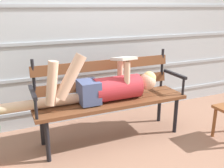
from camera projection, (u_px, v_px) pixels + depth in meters
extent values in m
plane|color=#936B56|center=(114.00, 140.00, 2.78)|extent=(12.00, 12.00, 0.00)
cube|color=#B2BCC6|center=(90.00, 23.00, 3.04)|extent=(4.86, 0.06, 2.43)
cube|color=#A3ADB7|center=(93.00, 102.00, 3.31)|extent=(4.86, 0.02, 0.04)
cube|color=#A3ADB7|center=(92.00, 73.00, 3.19)|extent=(4.86, 0.02, 0.04)
cube|color=#A3ADB7|center=(92.00, 40.00, 3.07)|extent=(4.86, 0.02, 0.04)
cube|color=#A3ADB7|center=(91.00, 6.00, 2.95)|extent=(4.86, 0.02, 0.04)
cube|color=brown|center=(118.00, 106.00, 2.57)|extent=(1.65, 0.13, 0.04)
cube|color=brown|center=(112.00, 102.00, 2.70)|extent=(1.65, 0.13, 0.04)
cube|color=brown|center=(107.00, 97.00, 2.82)|extent=(1.65, 0.13, 0.04)
cube|color=brown|center=(105.00, 83.00, 2.83)|extent=(1.59, 0.05, 0.11)
cube|color=brown|center=(105.00, 65.00, 2.77)|extent=(1.59, 0.05, 0.11)
cylinder|color=black|center=(34.00, 82.00, 2.51)|extent=(0.03, 0.03, 0.47)
cylinder|color=black|center=(162.00, 68.00, 3.09)|extent=(0.03, 0.03, 0.47)
cylinder|color=black|center=(48.00, 142.00, 2.34)|extent=(0.04, 0.04, 0.42)
cylinder|color=black|center=(176.00, 115.00, 2.90)|extent=(0.04, 0.04, 0.42)
cylinder|color=black|center=(42.00, 127.00, 2.63)|extent=(0.04, 0.04, 0.42)
cylinder|color=black|center=(159.00, 106.00, 3.19)|extent=(0.04, 0.04, 0.42)
cube|color=black|center=(33.00, 92.00, 2.32)|extent=(0.04, 0.40, 0.03)
cylinder|color=black|center=(36.00, 109.00, 2.21)|extent=(0.03, 0.03, 0.20)
cube|color=black|center=(175.00, 74.00, 2.94)|extent=(0.04, 0.40, 0.03)
cylinder|color=black|center=(183.00, 86.00, 2.82)|extent=(0.03, 0.03, 0.20)
cylinder|color=#B72D38|center=(117.00, 88.00, 2.67)|extent=(0.51, 0.26, 0.26)
cube|color=#475684|center=(89.00, 92.00, 2.55)|extent=(0.20, 0.24, 0.23)
sphere|color=beige|center=(147.00, 81.00, 2.81)|extent=(0.19, 0.19, 0.19)
sphere|color=#E0C67A|center=(149.00, 78.00, 2.81)|extent=(0.16, 0.16, 0.16)
cylinder|color=beige|center=(71.00, 77.00, 2.37)|extent=(0.32, 0.11, 0.45)
cylinder|color=beige|center=(52.00, 83.00, 2.31)|extent=(0.15, 0.09, 0.43)
cylinder|color=beige|center=(38.00, 104.00, 2.44)|extent=(0.83, 0.10, 0.10)
cylinder|color=beige|center=(127.00, 76.00, 2.59)|extent=(0.06, 0.06, 0.30)
cylinder|color=beige|center=(120.00, 72.00, 2.73)|extent=(0.06, 0.06, 0.30)
cube|color=silver|center=(124.00, 59.00, 2.61)|extent=(0.20, 0.27, 0.07)
cylinder|color=brown|center=(214.00, 122.00, 2.81)|extent=(0.04, 0.04, 0.35)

